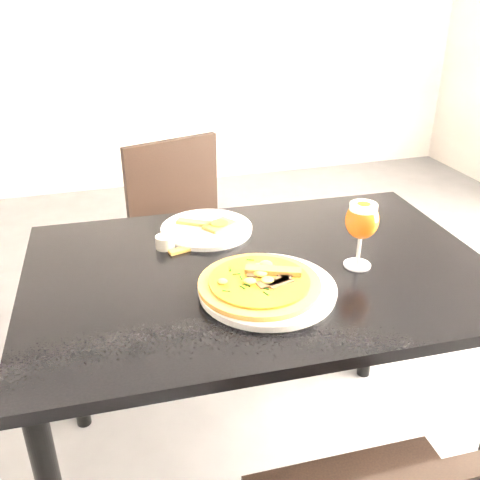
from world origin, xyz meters
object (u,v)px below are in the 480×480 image
object	(u,v)px
chair_far	(190,246)
beer_glass	(362,221)
dining_table	(259,296)
pizza	(260,283)

from	to	relation	value
chair_far	beer_glass	distance (m)	0.90
dining_table	beer_glass	size ratio (longest dim) A/B	6.89
dining_table	pizza	size ratio (longest dim) A/B	4.23
dining_table	beer_glass	bearing A→B (deg)	-12.91
dining_table	chair_far	size ratio (longest dim) A/B	1.41
beer_glass	chair_far	bearing A→B (deg)	111.75
pizza	beer_glass	distance (m)	0.31
pizza	beer_glass	world-z (taller)	beer_glass
dining_table	chair_far	bearing A→B (deg)	97.11
chair_far	pizza	bearing A→B (deg)	-105.76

